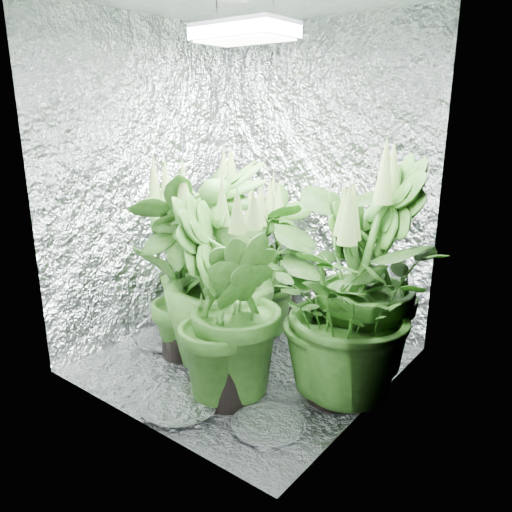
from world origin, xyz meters
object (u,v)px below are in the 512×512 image
object	(u,v)px
plant_b	(278,255)
plant_c	(369,274)
plant_d	(192,269)
plant_f	(181,267)
plant_g	(226,305)
circulation_fan	(362,341)
plant_e	(340,303)
plant_a	(255,265)
plant_h	(219,269)
grow_lamp	(244,32)

from	to	relation	value
plant_b	plant_c	distance (m)	0.96
plant_b	plant_d	xyz separation A→B (m)	(-0.41, -0.44, -0.07)
plant_c	plant_f	bearing A→B (deg)	-156.48
plant_f	plant_g	world-z (taller)	plant_f
plant_f	circulation_fan	distance (m)	1.14
plant_b	plant_e	size ratio (longest dim) A/B	0.90
plant_a	plant_h	size ratio (longest dim) A/B	0.87
plant_c	plant_a	bearing A→B (deg)	175.40
plant_c	plant_f	world-z (taller)	plant_c
plant_d	plant_h	world-z (taller)	plant_h
plant_c	plant_d	xyz separation A→B (m)	(-1.28, -0.06, -0.21)
grow_lamp	plant_b	world-z (taller)	grow_lamp
plant_c	circulation_fan	world-z (taller)	plant_c
plant_c	plant_f	xyz separation A→B (m)	(-0.99, -0.43, -0.05)
plant_g	plant_h	distance (m)	0.40
plant_f	plant_c	bearing A→B (deg)	23.52
plant_b	plant_e	world-z (taller)	plant_e
plant_c	circulation_fan	xyz separation A→B (m)	(-0.05, 0.08, -0.44)
plant_a	plant_g	bearing A→B (deg)	-62.16
plant_c	grow_lamp	bearing A→B (deg)	-157.87
plant_a	plant_e	size ratio (longest dim) A/B	0.97
plant_e	circulation_fan	bearing A→B (deg)	96.41
circulation_fan	plant_c	bearing A→B (deg)	-80.15
plant_b	plant_h	xyz separation A→B (m)	(0.14, -0.77, 0.12)
plant_c	plant_g	xyz separation A→B (m)	(-0.44, -0.66, -0.08)
plant_f	plant_a	bearing A→B (deg)	71.42
plant_a	plant_c	xyz separation A→B (m)	(0.82, -0.07, 0.13)
plant_f	plant_e	bearing A→B (deg)	8.31
plant_f	grow_lamp	bearing A→B (deg)	26.00
plant_g	plant_c	bearing A→B (deg)	56.23
grow_lamp	plant_h	world-z (taller)	grow_lamp
plant_b	plant_f	size ratio (longest dim) A/B	0.85
plant_h	plant_g	bearing A→B (deg)	-43.24
grow_lamp	plant_b	size ratio (longest dim) A/B	0.49
plant_f	circulation_fan	bearing A→B (deg)	28.86
plant_e	plant_f	size ratio (longest dim) A/B	0.94
plant_d	plant_a	bearing A→B (deg)	15.09
circulation_fan	plant_g	bearing A→B (deg)	-140.69
plant_g	circulation_fan	world-z (taller)	plant_g
grow_lamp	plant_d	distance (m)	1.58
plant_e	plant_h	size ratio (longest dim) A/B	0.89
plant_b	plant_h	distance (m)	0.79
grow_lamp	plant_g	size ratio (longest dim) A/B	0.44
plant_c	plant_g	bearing A→B (deg)	-123.77
plant_d	plant_h	distance (m)	0.67
plant_a	plant_d	world-z (taller)	plant_a
plant_h	circulation_fan	world-z (taller)	plant_h
plant_c	plant_f	size ratio (longest dim) A/B	1.09
plant_d	plant_f	world-z (taller)	plant_f
grow_lamp	circulation_fan	bearing A→B (deg)	30.49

